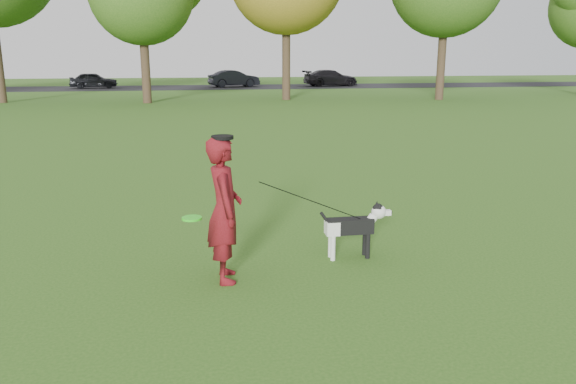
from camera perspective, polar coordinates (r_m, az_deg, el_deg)
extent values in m
plane|color=#285116|center=(7.52, 2.67, -6.88)|extent=(120.00, 120.00, 0.00)
cube|color=black|center=(46.97, -7.83, 10.50)|extent=(120.00, 7.00, 0.02)
imported|color=#5E0D10|center=(6.65, -6.48, -1.82)|extent=(0.43, 0.65, 1.75)
cube|color=black|center=(7.49, 6.28, -3.44)|extent=(0.63, 0.19, 0.20)
cube|color=white|center=(7.43, 4.50, -3.63)|extent=(0.18, 0.20, 0.18)
cylinder|color=white|center=(7.45, 4.59, -5.70)|extent=(0.06, 0.06, 0.34)
cylinder|color=white|center=(7.58, 4.34, -5.37)|extent=(0.06, 0.06, 0.34)
cylinder|color=black|center=(7.58, 8.10, -5.46)|extent=(0.06, 0.06, 0.34)
cylinder|color=black|center=(7.70, 7.80, -5.14)|extent=(0.06, 0.06, 0.34)
cylinder|color=white|center=(7.55, 8.35, -2.95)|extent=(0.21, 0.13, 0.22)
sphere|color=white|center=(7.55, 9.20, -1.99)|extent=(0.19, 0.19, 0.19)
sphere|color=black|center=(7.54, 9.13, -1.71)|extent=(0.15, 0.15, 0.15)
cube|color=white|center=(7.59, 9.93, -2.08)|extent=(0.13, 0.07, 0.07)
sphere|color=black|center=(7.61, 10.42, -2.05)|extent=(0.04, 0.04, 0.04)
cone|color=black|center=(7.48, 9.27, -1.39)|extent=(0.07, 0.07, 0.08)
cone|color=black|center=(7.57, 9.02, -1.19)|extent=(0.07, 0.07, 0.08)
cylinder|color=black|center=(7.39, 4.04, -3.04)|extent=(0.22, 0.04, 0.28)
cylinder|color=black|center=(7.53, 7.89, -2.90)|extent=(0.14, 0.14, 0.02)
imported|color=black|center=(47.53, -19.15, 10.67)|extent=(3.72, 1.77, 1.23)
imported|color=black|center=(47.03, -5.52, 11.40)|extent=(4.30, 2.36, 1.34)
imported|color=black|center=(48.31, 4.37, 11.48)|extent=(4.82, 2.46, 1.34)
cylinder|color=#2DE11C|center=(6.52, -9.74, -2.64)|extent=(0.23, 0.23, 0.02)
cylinder|color=black|center=(6.47, -6.69, 5.54)|extent=(0.26, 0.26, 0.04)
cylinder|color=#38281C|center=(32.47, -14.30, 12.46)|extent=(0.48, 0.48, 4.20)
cylinder|color=#38281C|center=(33.82, -0.18, 13.62)|extent=(0.48, 0.48, 5.04)
cylinder|color=#38281C|center=(35.02, 15.33, 12.98)|extent=(0.48, 0.48, 4.83)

